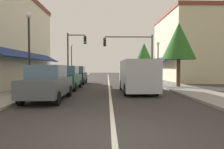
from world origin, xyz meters
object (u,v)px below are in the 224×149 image
Objects in this scene: street_lamp_left_far at (71,56)px; van_in_lane at (137,75)px; street_lamp_left_near at (29,39)px; street_lamp_right_mid at (158,55)px; parked_car_nearest_left at (48,83)px; tree_right_far at (144,54)px; tree_right_near at (179,41)px; parked_car_second_left at (67,78)px; parked_car_third_left at (77,75)px; traffic_signal_mast_arm at (134,49)px; traffic_signal_left_corner at (74,50)px.

van_in_lane is at bearing -64.54° from street_lamp_left_far.
street_lamp_left_near is 1.17× the size of street_lamp_right_mid.
street_lamp_left_near is (-1.91, 2.60, 2.52)m from parked_car_nearest_left.
tree_right_far is (3.84, 18.40, 2.56)m from van_in_lane.
tree_right_near is at bearing -47.56° from street_lamp_left_far.
parked_car_second_left is 0.78× the size of tree_right_near.
parked_car_second_left is at bearing -90.20° from parked_car_third_left.
street_lamp_right_mid is 12.14m from street_lamp_left_far.
street_lamp_right_mid is at bearing 94.22° from tree_right_near.
street_lamp_left_far is (-10.23, 6.53, 0.30)m from street_lamp_right_mid.
tree_right_near is at bearing -66.04° from traffic_signal_mast_arm.
tree_right_far is (0.45, 10.56, 0.74)m from street_lamp_right_mid.
traffic_signal_mast_arm is 2.69m from street_lamp_right_mid.
street_lamp_left_near reaches higher than van_in_lane.
traffic_signal_mast_arm is 9.88m from tree_right_far.
parked_car_nearest_left is 0.79× the size of van_in_lane.
parked_car_nearest_left is 14.00m from traffic_signal_left_corner.
tree_right_near reaches higher than parked_car_third_left.
parked_car_nearest_left is 0.75× the size of traffic_signal_mast_arm.
parked_car_third_left is 0.75× the size of tree_right_far.
parked_car_second_left is 9.68m from traffic_signal_mast_arm.
tree_right_near is at bearing -90.29° from tree_right_far.
parked_car_nearest_left is 0.94× the size of street_lamp_right_mid.
street_lamp_left_near is 0.92× the size of tree_right_far.
traffic_signal_left_corner is (-6.92, 1.60, 0.05)m from traffic_signal_mast_arm.
traffic_signal_mast_arm is at bearing -13.00° from traffic_signal_left_corner.
parked_car_nearest_left is at bearing -85.92° from traffic_signal_left_corner.
parked_car_second_left is at bearing -130.32° from traffic_signal_mast_arm.
tree_right_near is 15.62m from tree_right_far.
parked_car_second_left is (-0.06, 5.01, 0.00)m from parked_car_nearest_left.
traffic_signal_left_corner reaches higher than traffic_signal_mast_arm.
traffic_signal_mast_arm reaches higher than street_lamp_left_near.
street_lamp_left_far is at bearing 145.32° from traffic_signal_mast_arm.
parked_car_second_left is at bearing 52.50° from street_lamp_left_near.
street_lamp_left_far reaches higher than van_in_lane.
street_lamp_right_mid is (8.36, 5.99, 2.09)m from parked_car_second_left.
tree_right_near reaches higher than parked_car_second_left.
street_lamp_left_near is at bearing -94.81° from traffic_signal_left_corner.
tree_right_far is at bearing 89.71° from tree_right_near.
parked_car_third_left is at bearing 76.46° from street_lamp_left_near.
street_lamp_left_far is at bearing 103.22° from parked_car_third_left.
traffic_signal_mast_arm is 1.08× the size of street_lamp_left_near.
tree_right_far reaches higher than street_lamp_left_far.
street_lamp_left_near is at bearing -104.17° from parked_car_third_left.
street_lamp_left_far is (-0.95, 3.85, -0.42)m from traffic_signal_left_corner.
parked_car_nearest_left is at bearing -145.66° from tree_right_near.
traffic_signal_mast_arm is 1.26× the size of street_lamp_right_mid.
tree_right_far reaches higher than van_in_lane.
street_lamp_left_far reaches higher than parked_car_nearest_left.
street_lamp_left_near is 0.97× the size of tree_right_near.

